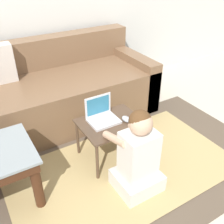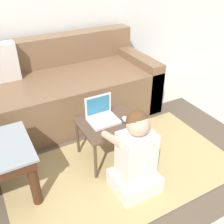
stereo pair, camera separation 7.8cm
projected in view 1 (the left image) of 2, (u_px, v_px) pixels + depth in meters
name	position (u px, v px, depth m)	size (l,w,h in m)	color
ground_plane	(133.00, 168.00, 2.21)	(16.00, 16.00, 0.00)	beige
area_rug	(124.00, 169.00, 2.19)	(2.56, 1.44, 0.01)	brown
couch	(60.00, 91.00, 2.76)	(1.89, 0.90, 0.84)	brown
laptop_desk	(111.00, 127.00, 2.17)	(0.51, 0.41, 0.36)	#4C3828
laptop	(102.00, 117.00, 2.15)	(0.24, 0.19, 0.20)	silver
computer_mouse	(126.00, 119.00, 2.15)	(0.06, 0.09, 0.04)	#B2B7C1
person_seated	(138.00, 157.00, 1.88)	(0.33, 0.43, 0.69)	silver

